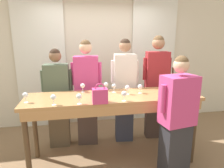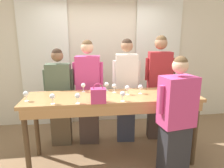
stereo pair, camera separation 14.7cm
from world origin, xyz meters
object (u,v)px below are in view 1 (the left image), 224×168
guest_cream_sweater (124,90)px  handbag (100,95)px  wine_bottle (172,81)px  guest_striped_shirt (156,86)px  wine_glass_front_left (25,95)px  wine_glass_center_mid (98,92)px  wine_glass_front_mid (184,86)px  tasting_bar (113,104)px  wine_glass_by_bottle (114,86)px  wine_glass_front_right (140,87)px  wine_glass_center_left (79,97)px  wine_glass_center_right (166,84)px  wine_glass_back_mid (127,88)px  guest_olive_jacket (58,98)px  wine_glass_back_right (83,86)px  host_pouring (177,120)px  wine_glass_near_host (106,85)px  wine_glass_back_left (53,98)px  wine_glass_by_handbag (124,94)px  guest_pink_top (87,93)px

guest_cream_sweater → handbag: bearing=-121.5°
wine_bottle → guest_striped_shirt: size_ratio=0.18×
wine_glass_front_left → wine_glass_center_mid: bearing=-2.0°
guest_striped_shirt → wine_glass_front_mid: bearing=-74.7°
tasting_bar → wine_glass_by_bottle: 0.28m
handbag → wine_glass_front_right: 0.72m
wine_glass_center_left → wine_glass_front_left: bearing=164.8°
wine_glass_center_mid → wine_glass_center_right: bearing=14.4°
wine_glass_back_mid → guest_cream_sweater: 0.62m
wine_glass_front_right → wine_glass_center_mid: 0.67m
wine_glass_center_left → wine_glass_by_bottle: (0.53, 0.44, -0.00)m
guest_striped_shirt → wine_glass_by_bottle: bearing=-152.8°
handbag → guest_olive_jacket: size_ratio=0.15×
wine_glass_back_right → host_pouring: host_pouring is taller
wine_glass_back_mid → tasting_bar: bearing=-170.3°
wine_glass_front_right → wine_glass_back_right: size_ratio=1.00×
wine_glass_center_left → wine_glass_center_mid: size_ratio=1.00×
tasting_bar → guest_cream_sweater: bearing=62.6°
wine_glass_front_left → host_pouring: bearing=-12.8°
wine_glass_back_right → wine_glass_near_host: (0.36, 0.01, 0.00)m
wine_glass_near_host → host_pouring: size_ratio=0.08×
host_pouring → wine_bottle: bearing=69.0°
wine_glass_back_mid → guest_cream_sweater: bearing=80.0°
wine_bottle → wine_glass_back_left: (-1.80, -0.47, -0.03)m
wine_glass_center_right → wine_glass_by_handbag: (-0.78, -0.42, 0.00)m
wine_bottle → wine_glass_front_right: 0.61m
handbag → wine_glass_front_left: handbag is taller
wine_glass_front_left → wine_glass_back_right: (0.74, 0.37, 0.00)m
wine_bottle → wine_glass_center_left: wine_bottle is taller
wine_bottle → guest_striped_shirt: (-0.10, 0.40, -0.18)m
guest_striped_shirt → wine_bottle: bearing=-76.4°
wine_glass_center_mid → wine_glass_near_host: size_ratio=1.00×
wine_glass_center_right → wine_glass_by_bottle: (-0.83, 0.01, -0.00)m
wine_glass_center_left → wine_glass_back_right: bearing=83.0°
guest_olive_jacket → host_pouring: (1.54, -1.13, -0.03)m
wine_glass_center_right → wine_glass_front_right: bearing=-167.1°
wine_glass_by_handbag → tasting_bar: bearing=110.2°
wine_glass_front_right → guest_pink_top: size_ratio=0.07×
tasting_bar → host_pouring: host_pouring is taller
wine_glass_front_mid → wine_glass_by_handbag: same height
wine_glass_front_mid → wine_glass_center_right: (-0.21, 0.18, 0.00)m
wine_glass_back_mid → handbag: bearing=-145.0°
wine_glass_front_right → guest_striped_shirt: size_ratio=0.07×
wine_glass_front_right → wine_glass_front_mid: bearing=-6.0°
handbag → guest_pink_top: guest_pink_top is taller
wine_glass_back_mid → guest_pink_top: bearing=133.8°
wine_glass_front_mid → wine_glass_back_left: size_ratio=1.00×
wine_glass_by_bottle → wine_glass_near_host: bearing=130.5°
guest_pink_top → guest_cream_sweater: guest_cream_sweater is taller
wine_bottle → wine_glass_by_handbag: 1.03m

